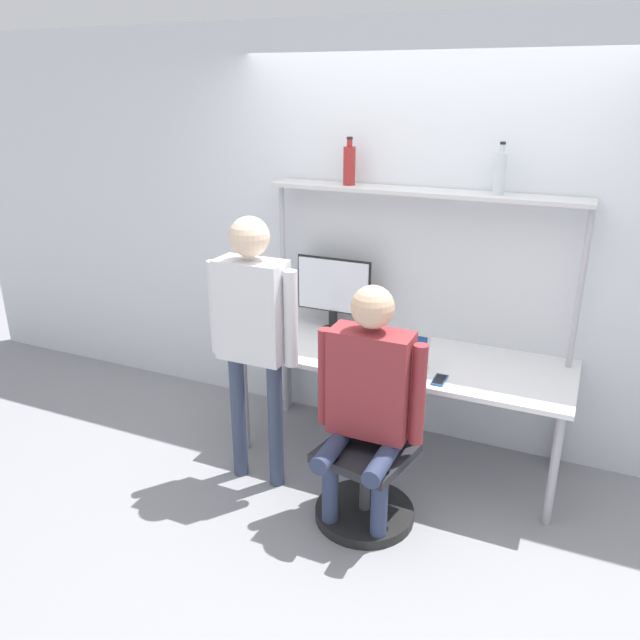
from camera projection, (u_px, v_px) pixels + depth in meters
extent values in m
plane|color=gray|center=(378.00, 488.00, 3.81)|extent=(12.00, 12.00, 0.00)
cube|color=silver|center=(426.00, 243.00, 4.02)|extent=(8.00, 0.06, 2.70)
cube|color=white|center=(402.00, 358.00, 3.89)|extent=(2.06, 0.76, 0.03)
cylinder|color=#A5A5AA|center=(245.00, 401.00, 4.12)|extent=(0.05, 0.05, 0.69)
cylinder|color=#A5A5AA|center=(554.00, 470.00, 3.38)|extent=(0.05, 0.05, 0.69)
cylinder|color=#A5A5AA|center=(288.00, 364.00, 4.67)|extent=(0.05, 0.05, 0.69)
cylinder|color=#A5A5AA|center=(563.00, 417.00, 3.92)|extent=(0.05, 0.05, 0.69)
cube|color=silver|center=(422.00, 192.00, 3.76)|extent=(1.95, 0.24, 0.02)
cylinder|color=#B2B2B7|center=(284.00, 303.00, 4.42)|extent=(0.04, 0.04, 1.71)
cylinder|color=#B2B2B7|center=(571.00, 346.00, 3.69)|extent=(0.04, 0.04, 1.71)
cylinder|color=black|center=(333.00, 330.00, 4.28)|extent=(0.18, 0.18, 0.01)
cylinder|color=black|center=(333.00, 320.00, 4.25)|extent=(0.06, 0.06, 0.14)
cube|color=black|center=(334.00, 285.00, 4.17)|extent=(0.52, 0.01, 0.37)
cube|color=silver|center=(333.00, 285.00, 4.16)|extent=(0.50, 0.02, 0.35)
cube|color=silver|center=(401.00, 370.00, 3.68)|extent=(0.29, 0.21, 0.01)
cube|color=black|center=(400.00, 370.00, 3.66)|extent=(0.24, 0.12, 0.00)
cube|color=silver|center=(405.00, 349.00, 3.70)|extent=(0.29, 0.07, 0.21)
cube|color=#194C8C|center=(405.00, 350.00, 3.70)|extent=(0.25, 0.05, 0.18)
cube|color=#264C8C|center=(439.00, 380.00, 3.55)|extent=(0.07, 0.15, 0.01)
cube|color=black|center=(440.00, 379.00, 3.55)|extent=(0.06, 0.13, 0.00)
cylinder|color=black|center=(364.00, 512.00, 3.54)|extent=(0.56, 0.56, 0.06)
cylinder|color=#4C4C51|center=(365.00, 483.00, 3.47)|extent=(0.06, 0.06, 0.34)
cube|color=#26262B|center=(366.00, 452.00, 3.40)|extent=(0.54, 0.54, 0.05)
cube|color=#26262B|center=(387.00, 397.00, 3.48)|extent=(0.41, 0.12, 0.45)
cylinder|color=#2D3856|center=(330.00, 494.00, 3.38)|extent=(0.09, 0.09, 0.45)
cylinder|color=#2D3856|center=(379.00, 507.00, 3.28)|extent=(0.09, 0.09, 0.45)
cylinder|color=#2D3856|center=(333.00, 448.00, 3.31)|extent=(0.10, 0.38, 0.10)
cylinder|color=#2D3856|center=(383.00, 461.00, 3.21)|extent=(0.10, 0.38, 0.10)
cube|color=maroon|center=(370.00, 383.00, 3.28)|extent=(0.43, 0.20, 0.59)
cylinder|color=maroon|center=(325.00, 377.00, 3.39)|extent=(0.08, 0.08, 0.56)
cylinder|color=maroon|center=(418.00, 395.00, 3.19)|extent=(0.08, 0.08, 0.56)
sphere|color=#D8AD8C|center=(373.00, 307.00, 3.13)|extent=(0.22, 0.22, 0.22)
cylinder|color=#38425B|center=(238.00, 416.00, 3.81)|extent=(0.09, 0.09, 0.82)
cylinder|color=#38425B|center=(276.00, 424.00, 3.71)|extent=(0.09, 0.09, 0.82)
cube|color=silver|center=(252.00, 310.00, 3.51)|extent=(0.40, 0.20, 0.58)
cylinder|color=silver|center=(216.00, 307.00, 3.61)|extent=(0.08, 0.08, 0.55)
cylinder|color=silver|center=(291.00, 319.00, 3.42)|extent=(0.08, 0.08, 0.55)
sphere|color=beige|center=(249.00, 237.00, 3.36)|extent=(0.22, 0.22, 0.22)
cylinder|color=maroon|center=(349.00, 166.00, 3.89)|extent=(0.08, 0.08, 0.23)
cylinder|color=maroon|center=(350.00, 143.00, 3.84)|extent=(0.03, 0.03, 0.04)
cylinder|color=black|center=(350.00, 138.00, 3.83)|extent=(0.04, 0.04, 0.01)
cylinder|color=silver|center=(500.00, 174.00, 3.54)|extent=(0.07, 0.07, 0.24)
cylinder|color=silver|center=(502.00, 148.00, 3.49)|extent=(0.03, 0.03, 0.04)
cylinder|color=black|center=(503.00, 143.00, 3.48)|extent=(0.03, 0.03, 0.01)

